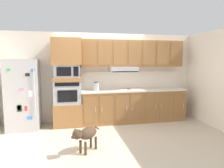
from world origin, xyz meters
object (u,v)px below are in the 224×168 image
Objects in this scene: refrigerator at (23,95)px; screwdriver at (129,89)px; built_in_oven at (67,92)px; electric_kettle at (96,87)px; microwave at (67,71)px; dog at (86,134)px.

screwdriver is at bearing 1.17° from refrigerator.
refrigerator is 2.79m from screwdriver.
built_in_oven is 0.77m from electric_kettle.
built_in_oven is at bearing 179.63° from screwdriver.
screwdriver is at bearing 2.20° from electric_kettle.
refrigerator is 7.33× the size of electric_kettle.
refrigerator is at bearing -176.42° from built_in_oven.
refrigerator is 2.51× the size of built_in_oven.
dog is (0.34, -1.75, -1.10)m from microwave.
built_in_oven is 1.70m from screwdriver.
screwdriver is at bearing -172.22° from dog.
refrigerator is 1.85m from electric_kettle.
built_in_oven is at bearing -123.02° from dog.
screwdriver is 0.69× the size of electric_kettle.
built_in_oven is at bearing 176.43° from electric_kettle.
built_in_oven reaches higher than dog.
refrigerator is 2.26m from dog.
built_in_oven is (1.08, 0.07, 0.02)m from refrigerator.
refrigerator reaches higher than built_in_oven.
refrigerator reaches higher than screwdriver.
microwave is 3.87× the size of screwdriver.
refrigerator is 1.23m from microwave.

